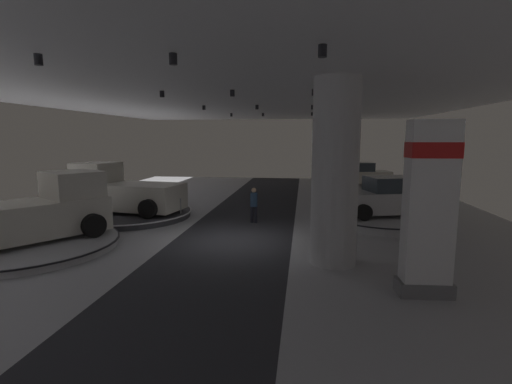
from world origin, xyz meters
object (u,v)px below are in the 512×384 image
(pickup_truck_mid_left, at_px, (122,192))
(display_platform_mid_right, at_px, (385,218))
(display_car_deep_right, at_px, (361,175))
(display_platform_near_left, at_px, (26,245))
(pickup_truck_near_left, at_px, (33,213))
(visitor_walking_near, at_px, (254,203))
(column_right, at_px, (335,173))
(display_platform_deep_right, at_px, (361,186))
(display_platform_mid_left, at_px, (128,214))
(display_car_mid_right, at_px, (386,198))
(brand_sign_pylon, at_px, (429,207))

(pickup_truck_mid_left, bearing_deg, display_platform_mid_right, 0.77)
(display_car_deep_right, relative_size, display_platform_near_left, 0.73)
(pickup_truck_near_left, relative_size, visitor_walking_near, 3.50)
(pickup_truck_mid_left, distance_m, pickup_truck_near_left, 5.27)
(display_platform_mid_right, bearing_deg, visitor_walking_near, -173.27)
(display_platform_mid_right, bearing_deg, column_right, -115.13)
(display_platform_deep_right, xyz_separation_m, visitor_walking_near, (-6.49, -12.68, 0.77))
(display_car_deep_right, distance_m, visitor_walking_near, 14.22)
(display_platform_mid_left, distance_m, visitor_walking_near, 6.23)
(column_right, height_order, display_platform_mid_right, column_right)
(pickup_truck_mid_left, height_order, display_car_mid_right, pickup_truck_mid_left)
(pickup_truck_near_left, bearing_deg, brand_sign_pylon, -11.42)
(display_car_mid_right, xyz_separation_m, display_platform_near_left, (-13.07, -5.67, -1.00))
(pickup_truck_mid_left, relative_size, pickup_truck_near_left, 1.00)
(display_car_mid_right, distance_m, pickup_truck_near_left, 13.98)
(display_platform_mid_left, distance_m, display_car_deep_right, 17.58)
(display_platform_mid_right, bearing_deg, display_car_mid_right, 15.00)
(brand_sign_pylon, bearing_deg, display_platform_mid_left, 145.92)
(display_car_deep_right, bearing_deg, visitor_walking_near, -117.03)
(brand_sign_pylon, height_order, pickup_truck_mid_left, brand_sign_pylon)
(brand_sign_pylon, height_order, display_car_mid_right, brand_sign_pylon)
(column_right, bearing_deg, display_platform_deep_right, 79.19)
(column_right, bearing_deg, pickup_truck_mid_left, 149.63)
(column_right, xyz_separation_m, pickup_truck_mid_left, (-9.58, 5.61, -1.52))
(pickup_truck_mid_left, height_order, visitor_walking_near, pickup_truck_mid_left)
(display_platform_deep_right, height_order, visitor_walking_near, visitor_walking_near)
(display_platform_near_left, bearing_deg, visitor_walking_near, 34.57)
(brand_sign_pylon, distance_m, display_platform_mid_left, 13.78)
(pickup_truck_near_left, bearing_deg, display_platform_near_left, -124.02)
(brand_sign_pylon, relative_size, pickup_truck_mid_left, 0.75)
(brand_sign_pylon, height_order, visitor_walking_near, brand_sign_pylon)
(column_right, distance_m, brand_sign_pylon, 2.96)
(display_platform_mid_left, bearing_deg, display_car_deep_right, 44.02)
(display_platform_near_left, bearing_deg, brand_sign_pylon, -10.07)
(display_platform_mid_left, xyz_separation_m, visitor_walking_near, (6.16, -0.47, 0.74))
(visitor_walking_near, bearing_deg, pickup_truck_near_left, -146.22)
(display_platform_mid_right, distance_m, display_platform_near_left, 14.22)
(pickup_truck_near_left, bearing_deg, display_platform_mid_left, 80.32)
(display_car_deep_right, bearing_deg, pickup_truck_mid_left, -136.81)
(display_car_mid_right, bearing_deg, display_platform_deep_right, 86.88)
(display_car_mid_right, bearing_deg, visitor_walking_near, -173.23)
(pickup_truck_mid_left, bearing_deg, brand_sign_pylon, -33.54)
(display_car_mid_right, bearing_deg, pickup_truck_mid_left, -179.20)
(display_car_mid_right, bearing_deg, display_car_deep_right, 87.03)
(display_platform_near_left, bearing_deg, display_car_mid_right, 23.47)
(display_car_deep_right, distance_m, pickup_truck_near_left, 22.02)
(column_right, distance_m, pickup_truck_near_left, 10.27)
(display_platform_mid_left, relative_size, visitor_walking_near, 3.78)
(brand_sign_pylon, distance_m, display_car_mid_right, 7.97)
(display_platform_mid_left, height_order, display_platform_near_left, display_platform_mid_left)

